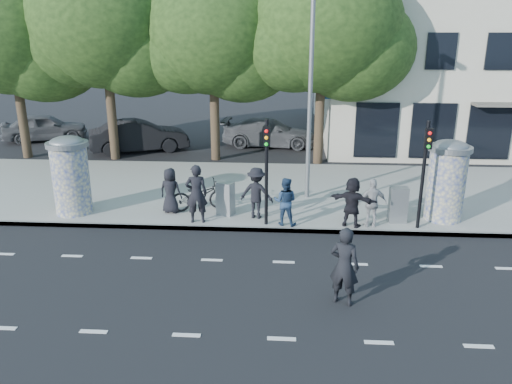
# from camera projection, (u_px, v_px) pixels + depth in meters

# --- Properties ---
(ground) EXTENTS (120.00, 120.00, 0.00)m
(ground) POSITION_uv_depth(u_px,v_px,m) (283.00, 287.00, 12.44)
(ground) COLOR black
(ground) RESTS_ON ground
(sidewalk) EXTENTS (40.00, 8.00, 0.15)m
(sidewalk) POSITION_uv_depth(u_px,v_px,m) (286.00, 192.00, 19.54)
(sidewalk) COLOR gray
(sidewalk) RESTS_ON ground
(curb) EXTENTS (40.00, 0.10, 0.16)m
(curb) POSITION_uv_depth(u_px,v_px,m) (285.00, 230.00, 15.79)
(curb) COLOR slate
(curb) RESTS_ON ground
(lane_dash_near) EXTENTS (32.00, 0.12, 0.01)m
(lane_dash_near) POSITION_uv_depth(u_px,v_px,m) (282.00, 339.00, 10.36)
(lane_dash_near) COLOR silver
(lane_dash_near) RESTS_ON ground
(lane_dash_far) EXTENTS (32.00, 0.12, 0.01)m
(lane_dash_far) POSITION_uv_depth(u_px,v_px,m) (284.00, 262.00, 13.77)
(lane_dash_far) COLOR silver
(lane_dash_far) RESTS_ON ground
(ad_column_left) EXTENTS (1.36, 1.36, 2.65)m
(ad_column_left) POSITION_uv_depth(u_px,v_px,m) (70.00, 173.00, 16.68)
(ad_column_left) COLOR beige
(ad_column_left) RESTS_ON sidewalk
(ad_column_right) EXTENTS (1.36, 1.36, 2.65)m
(ad_column_right) POSITION_uv_depth(u_px,v_px,m) (447.00, 179.00, 16.10)
(ad_column_right) COLOR beige
(ad_column_right) RESTS_ON sidewalk
(traffic_pole_near) EXTENTS (0.22, 0.31, 3.40)m
(traffic_pole_near) POSITION_uv_depth(u_px,v_px,m) (266.00, 162.00, 15.39)
(traffic_pole_near) COLOR black
(traffic_pole_near) RESTS_ON sidewalk
(traffic_pole_far) EXTENTS (0.22, 0.31, 3.40)m
(traffic_pole_far) POSITION_uv_depth(u_px,v_px,m) (425.00, 164.00, 15.09)
(traffic_pole_far) COLOR black
(traffic_pole_far) RESTS_ON sidewalk
(street_lamp) EXTENTS (0.25, 0.93, 8.00)m
(street_lamp) POSITION_uv_depth(u_px,v_px,m) (311.00, 70.00, 17.20)
(street_lamp) COLOR slate
(street_lamp) RESTS_ON sidewalk
(tree_far_left) EXTENTS (7.20, 7.20, 9.26)m
(tree_far_left) POSITION_uv_depth(u_px,v_px,m) (9.00, 28.00, 23.18)
(tree_far_left) COLOR #38281C
(tree_far_left) RESTS_ON ground
(tree_mid_left) EXTENTS (7.20, 7.20, 9.57)m
(tree_mid_left) POSITION_uv_depth(u_px,v_px,m) (103.00, 21.00, 22.81)
(tree_mid_left) COLOR #38281C
(tree_mid_left) RESTS_ON ground
(tree_near_left) EXTENTS (6.80, 6.80, 8.97)m
(tree_near_left) POSITION_uv_depth(u_px,v_px,m) (213.00, 31.00, 22.83)
(tree_near_left) COLOR #38281C
(tree_near_left) RESTS_ON ground
(tree_center) EXTENTS (7.00, 7.00, 9.30)m
(tree_center) POSITION_uv_depth(u_px,v_px,m) (323.00, 25.00, 22.06)
(tree_center) COLOR #38281C
(tree_center) RESTS_ON ground
(building) EXTENTS (20.30, 15.85, 12.00)m
(building) POSITION_uv_depth(u_px,v_px,m) (497.00, 32.00, 28.80)
(building) COLOR beige
(building) RESTS_ON ground
(ped_a) EXTENTS (0.85, 0.64, 1.56)m
(ped_a) POSITION_uv_depth(u_px,v_px,m) (170.00, 191.00, 16.87)
(ped_a) COLOR black
(ped_a) RESTS_ON sidewalk
(ped_b) EXTENTS (0.76, 0.56, 1.93)m
(ped_b) POSITION_uv_depth(u_px,v_px,m) (196.00, 194.00, 15.96)
(ped_b) COLOR black
(ped_b) RESTS_ON sidewalk
(ped_c) EXTENTS (0.85, 0.72, 1.56)m
(ped_c) POSITION_uv_depth(u_px,v_px,m) (285.00, 201.00, 15.81)
(ped_c) COLOR navy
(ped_c) RESTS_ON sidewalk
(ped_d) EXTENTS (1.22, 0.87, 1.71)m
(ped_d) POSITION_uv_depth(u_px,v_px,m) (256.00, 193.00, 16.39)
(ped_d) COLOR black
(ped_d) RESTS_ON sidewalk
(ped_e) EXTENTS (1.00, 0.67, 1.57)m
(ped_e) POSITION_uv_depth(u_px,v_px,m) (372.00, 203.00, 15.64)
(ped_e) COLOR #A4A3A6
(ped_e) RESTS_ON sidewalk
(ped_f) EXTENTS (1.59, 1.02, 1.61)m
(ped_f) POSITION_uv_depth(u_px,v_px,m) (352.00, 202.00, 15.67)
(ped_f) COLOR black
(ped_f) RESTS_ON sidewalk
(man_road) EXTENTS (0.82, 0.69, 1.90)m
(man_road) POSITION_uv_depth(u_px,v_px,m) (344.00, 266.00, 11.44)
(man_road) COLOR black
(man_road) RESTS_ON ground
(bicycle) EXTENTS (1.33, 2.14, 1.06)m
(bicycle) POSITION_uv_depth(u_px,v_px,m) (200.00, 195.00, 17.18)
(bicycle) COLOR black
(bicycle) RESTS_ON sidewalk
(cabinet_left) EXTENTS (0.65, 0.57, 1.13)m
(cabinet_left) POSITION_uv_depth(u_px,v_px,m) (225.00, 198.00, 16.75)
(cabinet_left) COLOR gray
(cabinet_left) RESTS_ON sidewalk
(cabinet_right) EXTENTS (0.57, 0.42, 1.17)m
(cabinet_right) POSITION_uv_depth(u_px,v_px,m) (398.00, 205.00, 16.10)
(cabinet_right) COLOR gray
(cabinet_right) RESTS_ON sidewalk
(car_left) EXTENTS (3.46, 4.94, 1.56)m
(car_left) POSITION_uv_depth(u_px,v_px,m) (45.00, 127.00, 28.65)
(car_left) COLOR #505156
(car_left) RESTS_ON ground
(car_mid) EXTENTS (3.52, 5.32, 1.66)m
(car_mid) POSITION_uv_depth(u_px,v_px,m) (139.00, 136.00, 26.02)
(car_mid) COLOR black
(car_mid) RESTS_ON ground
(car_right) EXTENTS (2.46, 5.29, 1.49)m
(car_right) POSITION_uv_depth(u_px,v_px,m) (269.00, 133.00, 27.28)
(car_right) COLOR #505257
(car_right) RESTS_ON ground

